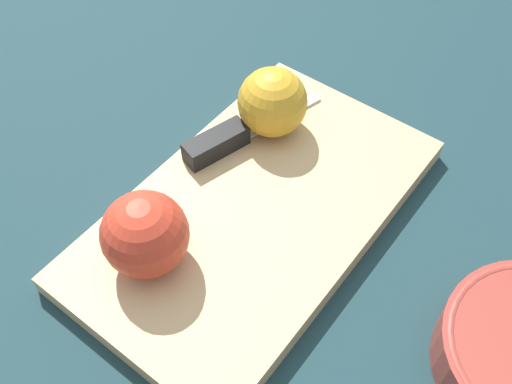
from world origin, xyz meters
TOP-DOWN VIEW (x-y plane):
  - ground_plane at (0.00, 0.00)m, footprint 4.00×4.00m
  - cutting_board at (0.00, 0.00)m, footprint 0.39×0.25m
  - apple_half_left at (-0.11, 0.03)m, footprint 0.08×0.08m
  - apple_half_right at (0.09, 0.06)m, footprint 0.07×0.07m
  - knife at (0.03, 0.08)m, footprint 0.17×0.04m

SIDE VIEW (x-z plane):
  - ground_plane at x=0.00m, z-range 0.00..0.00m
  - cutting_board at x=0.00m, z-range 0.00..0.02m
  - knife at x=0.03m, z-range 0.02..0.04m
  - apple_half_right at x=0.09m, z-range 0.02..0.09m
  - apple_half_left at x=-0.11m, z-range 0.02..0.10m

